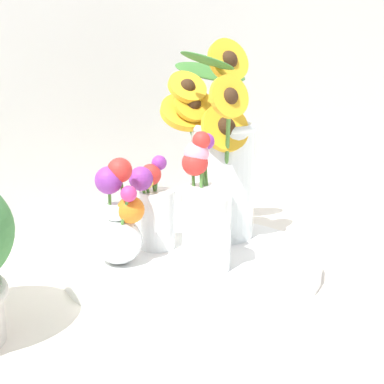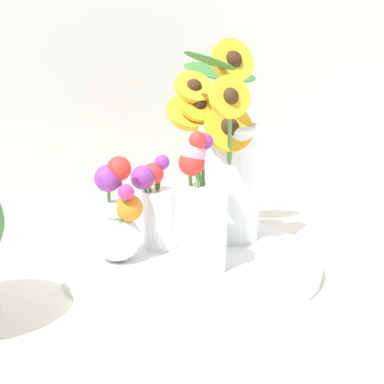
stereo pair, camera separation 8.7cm
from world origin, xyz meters
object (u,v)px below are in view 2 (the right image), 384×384
object	(u,v)px
vase_small_back	(157,206)
vase_small_center	(201,215)
serving_tray	(192,261)
mason_jar_sunflowers	(225,162)
vase_bulb_right	(118,220)

from	to	relation	value
vase_small_back	vase_small_center	bearing A→B (deg)	-82.34
serving_tray	vase_small_center	world-z (taller)	vase_small_center
mason_jar_sunflowers	vase_small_back	xyz separation A→B (m)	(-0.13, 0.01, -0.07)
mason_jar_sunflowers	vase_small_back	world-z (taller)	mason_jar_sunflowers
vase_bulb_right	vase_small_back	xyz separation A→B (m)	(0.08, 0.03, 0.00)
vase_bulb_right	vase_small_back	distance (m)	0.09
serving_tray	vase_bulb_right	size ratio (longest dim) A/B	2.49
serving_tray	mason_jar_sunflowers	world-z (taller)	mason_jar_sunflowers
vase_small_center	vase_small_back	distance (m)	0.12
vase_small_back	serving_tray	bearing A→B (deg)	-62.97
mason_jar_sunflowers	vase_bulb_right	distance (m)	0.23
vase_small_center	vase_small_back	world-z (taller)	vase_small_center
vase_bulb_right	vase_small_back	world-z (taller)	vase_bulb_right
vase_bulb_right	vase_small_back	size ratio (longest dim) A/B	1.06
vase_small_center	mason_jar_sunflowers	bearing A→B (deg)	43.83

